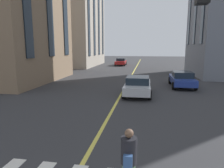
{
  "coord_description": "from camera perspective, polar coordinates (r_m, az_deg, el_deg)",
  "views": [
    {
      "loc": [
        -0.64,
        -1.82,
        3.45
      ],
      "look_at": [
        8.96,
        -0.18,
        1.7
      ],
      "focal_mm": 32.9,
      "sensor_mm": 36.0,
      "label": 1
    }
  ],
  "objects": [
    {
      "name": "car_silver_oncoming",
      "position": [
        15.1,
        7.16,
        -0.36
      ],
      "size": [
        4.4,
        1.95,
        1.37
      ],
      "color": "#B7BABF",
      "rests_on": "ground_plane"
    },
    {
      "name": "building_left_near",
      "position": [
        40.81,
        -11.97,
        15.23
      ],
      "size": [
        13.86,
        10.92,
        14.35
      ],
      "color": "#A89E8E",
      "rests_on": "ground_plane"
    },
    {
      "name": "car_blue_parked_a",
      "position": [
        19.01,
        18.87,
        1.34
      ],
      "size": [
        4.4,
        1.95,
        1.37
      ],
      "color": "navy",
      "rests_on": "ground_plane"
    },
    {
      "name": "pedestrian_near",
      "position": [
        5.17,
        4.65,
        -20.65
      ],
      "size": [
        0.5,
        0.38,
        1.61
      ],
      "color": "#4C724C",
      "rests_on": "ground_plane"
    },
    {
      "name": "lane_centre_line",
      "position": [
        21.01,
        4.55,
        0.73
      ],
      "size": [
        80.0,
        0.16,
        0.01
      ],
      "color": "#D8C64C",
      "rests_on": "ground_plane"
    },
    {
      "name": "car_red_trailing",
      "position": [
        39.58,
        2.48,
        6.21
      ],
      "size": [
        4.4,
        1.95,
        1.37
      ],
      "color": "#B21E1E",
      "rests_on": "ground_plane"
    }
  ]
}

